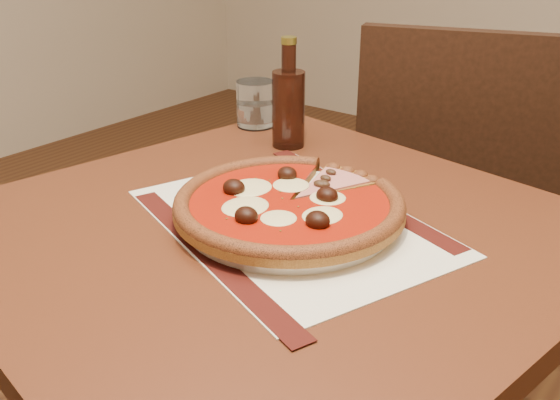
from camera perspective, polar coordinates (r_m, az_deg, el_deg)
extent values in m
cube|color=#5E2A16|center=(0.90, -0.78, -3.33)|extent=(0.93, 0.93, 0.04)
cylinder|color=#5E2A16|center=(1.51, 0.50, -7.08)|extent=(0.05, 0.05, 0.71)
cube|color=black|center=(1.67, 15.72, -0.85)|extent=(0.56, 0.56, 0.04)
cylinder|color=black|center=(1.95, 21.06, -5.70)|extent=(0.04, 0.04, 0.43)
cylinder|color=black|center=(1.97, 10.02, -4.04)|extent=(0.04, 0.04, 0.43)
cylinder|color=black|center=(1.63, 20.81, -12.16)|extent=(0.04, 0.04, 0.43)
cylinder|color=black|center=(1.65, 7.40, -10.06)|extent=(0.04, 0.04, 0.43)
cube|color=black|center=(1.39, 16.04, 5.22)|extent=(0.44, 0.17, 0.47)
cube|color=white|center=(0.89, 0.83, -1.98)|extent=(0.53, 0.45, 0.00)
cylinder|color=white|center=(0.89, 0.83, -1.40)|extent=(0.30, 0.30, 0.02)
cylinder|color=#AB7129|center=(0.88, 0.84, -0.52)|extent=(0.33, 0.33, 0.01)
torus|color=#9B4721|center=(0.88, 0.84, -0.17)|extent=(0.33, 0.33, 0.02)
cylinder|color=#A41D07|center=(0.88, 0.84, -0.11)|extent=(0.28, 0.28, 0.00)
ellipsoid|color=#FFEBAB|center=(0.92, 1.00, 1.45)|extent=(0.05, 0.05, 0.01)
ellipsoid|color=#FFEBAB|center=(0.92, -3.17, 1.41)|extent=(0.05, 0.05, 0.01)
ellipsoid|color=#FFEBAB|center=(0.86, -2.29, -0.29)|extent=(0.05, 0.05, 0.01)
ellipsoid|color=#FFEBAB|center=(0.80, -0.51, -2.13)|extent=(0.05, 0.05, 0.01)
ellipsoid|color=#FFEBAB|center=(0.84, 3.15, -0.89)|extent=(0.05, 0.05, 0.01)
ellipsoid|color=#FFEBAB|center=(0.89, 5.93, 0.47)|extent=(0.05, 0.05, 0.01)
ellipsoid|color=black|center=(0.92, 0.71, 2.49)|extent=(0.03, 0.03, 0.02)
ellipsoid|color=black|center=(0.90, -4.54, 1.80)|extent=(0.03, 0.03, 0.02)
ellipsoid|color=black|center=(0.83, -1.92, -0.23)|extent=(0.03, 0.03, 0.02)
ellipsoid|color=black|center=(0.80, 3.69, -1.36)|extent=(0.03, 0.03, 0.02)
ellipsoid|color=black|center=(0.88, 4.77, 1.08)|extent=(0.03, 0.03, 0.02)
ellipsoid|color=#3D2616|center=(0.91, 3.90, 1.24)|extent=(0.02, 0.01, 0.01)
ellipsoid|color=#3D2616|center=(0.94, 5.28, 2.03)|extent=(0.02, 0.01, 0.01)
ellipsoid|color=#3D2616|center=(0.92, 3.30, 1.48)|extent=(0.02, 0.01, 0.01)
ellipsoid|color=#3D2616|center=(0.96, 4.10, 2.38)|extent=(0.02, 0.01, 0.01)
cylinder|color=white|center=(1.29, -2.27, 8.77)|extent=(0.10, 0.10, 0.09)
cylinder|color=#34150D|center=(1.17, 0.78, 8.27)|extent=(0.06, 0.06, 0.14)
cylinder|color=#34150D|center=(1.14, 0.81, 12.65)|extent=(0.03, 0.03, 0.06)
cylinder|color=olive|center=(1.14, 0.82, 14.39)|extent=(0.03, 0.03, 0.01)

